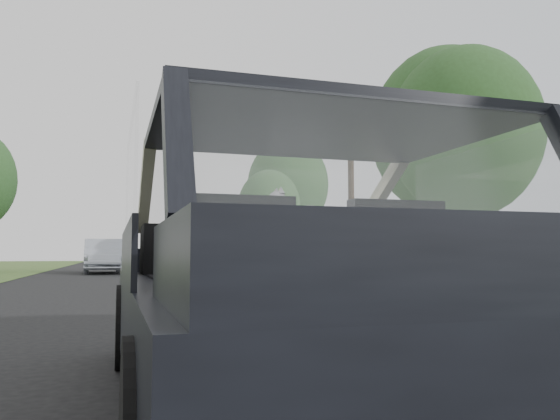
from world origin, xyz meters
TOP-DOWN VIEW (x-y plane):
  - ground at (0.00, 0.00)m, footprint 140.00×140.00m
  - subject_car at (0.00, 0.00)m, footprint 1.80×4.00m
  - dashboard at (0.00, 0.62)m, footprint 1.58×0.45m
  - driver_seat at (-0.40, -0.29)m, footprint 0.50×0.72m
  - passenger_seat at (0.40, -0.29)m, footprint 0.50×0.72m
  - steering_wheel at (-0.40, 0.33)m, footprint 0.36×0.36m
  - cat at (0.31, 0.58)m, footprint 0.60×0.29m
  - guardrail at (4.30, 10.00)m, footprint 0.05×90.00m
  - other_car at (-1.37, 22.57)m, footprint 2.00×4.67m
  - highway_sign at (5.32, 16.27)m, footprint 0.17×0.94m
  - utility_pole at (8.66, 18.29)m, footprint 0.34×0.34m
  - tree_0 at (9.49, 11.55)m, footprint 5.15×5.15m
  - tree_1 at (9.74, 12.92)m, footprint 5.74×5.74m
  - tree_2 at (8.74, 31.33)m, footprint 5.07×5.07m
  - tree_3 at (12.58, 39.19)m, footprint 7.72×7.72m

SIDE VIEW (x-z plane):
  - ground at x=0.00m, z-range 0.00..0.00m
  - guardrail at x=4.30m, z-range 0.42..0.74m
  - subject_car at x=0.00m, z-range 0.00..1.45m
  - other_car at x=-1.37m, z-range 0.00..1.51m
  - dashboard at x=0.00m, z-range 0.70..1.00m
  - driver_seat at x=-0.40m, z-range 0.67..1.09m
  - passenger_seat at x=0.40m, z-range 0.67..1.09m
  - steering_wheel at x=-0.40m, z-range 0.90..0.94m
  - cat at x=0.31m, z-range 0.96..1.21m
  - highway_sign at x=5.32m, z-range 0.00..2.33m
  - tree_2 at x=8.74m, z-range 0.00..6.18m
  - tree_0 at x=9.49m, z-range 0.00..7.13m
  - tree_1 at x=9.74m, z-range 0.00..7.64m
  - utility_pole at x=8.66m, z-range 0.00..7.94m
  - tree_3 at x=12.58m, z-range 0.00..10.02m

